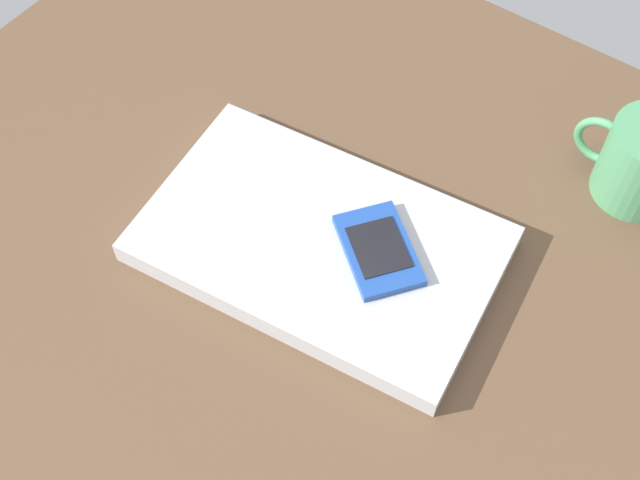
{
  "coord_description": "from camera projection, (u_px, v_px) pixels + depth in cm",
  "views": [
    {
      "loc": [
        -17.46,
        39.97,
        74.06
      ],
      "look_at": [
        9.3,
        2.7,
        5.0
      ],
      "focal_mm": 47.04,
      "sensor_mm": 36.0,
      "label": 1
    }
  ],
  "objects": [
    {
      "name": "cell_phone_on_laptop",
      "position": [
        379.0,
        250.0,
        0.81
      ],
      "size": [
        11.64,
        10.95,
        1.05
      ],
      "color": "#1E479E",
      "rests_on": "laptop_closed"
    },
    {
      "name": "desk_surface",
      "position": [
        411.0,
        286.0,
        0.84
      ],
      "size": [
        120.0,
        80.0,
        3.0
      ],
      "primitive_type": "cube",
      "color": "brown",
      "rests_on": "ground"
    },
    {
      "name": "laptop_closed",
      "position": [
        320.0,
        244.0,
        0.83
      ],
      "size": [
        37.1,
        25.5,
        2.6
      ],
      "primitive_type": "cube",
      "rotation": [
        0.0,
        0.0,
        0.12
      ],
      "color": "#B7BABC",
      "rests_on": "desk_surface"
    }
  ]
}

